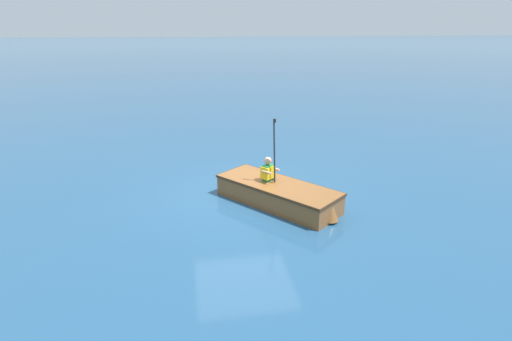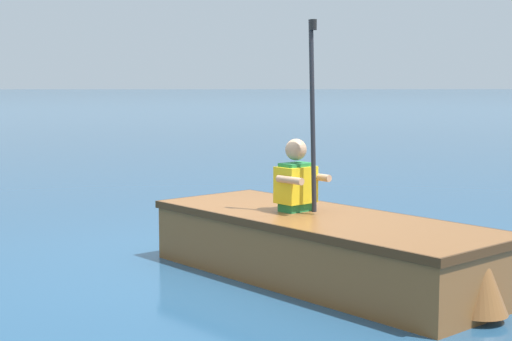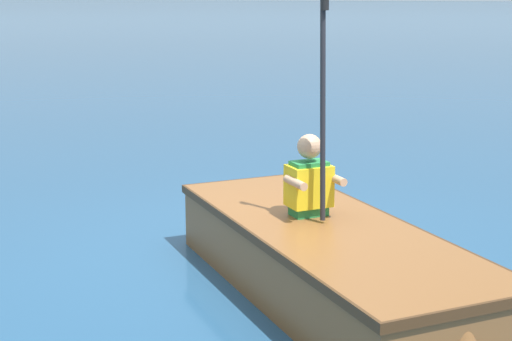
% 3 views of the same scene
% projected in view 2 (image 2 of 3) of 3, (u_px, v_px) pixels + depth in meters
% --- Properties ---
extents(ground_plane, '(300.00, 300.00, 0.00)m').
position_uv_depth(ground_plane, '(227.00, 264.00, 6.53)').
color(ground_plane, navy).
extents(rowboat_foreground, '(2.96, 2.68, 0.50)m').
position_uv_depth(rowboat_foreground, '(325.00, 245.00, 5.96)').
color(rowboat_foreground, brown).
rests_on(rowboat_foreground, ground).
extents(person_paddler, '(0.46, 0.46, 1.48)m').
position_uv_depth(person_paddler, '(296.00, 177.00, 6.15)').
color(person_paddler, '#267F3F').
rests_on(person_paddler, rowboat_foreground).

